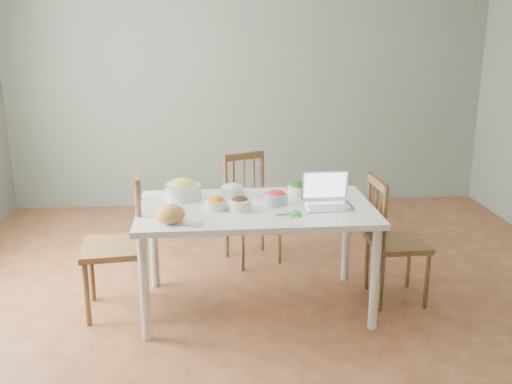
{
  "coord_description": "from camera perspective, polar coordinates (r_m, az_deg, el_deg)",
  "views": [
    {
      "loc": [
        -0.5,
        -3.67,
        1.94
      ],
      "look_at": [
        -0.16,
        0.06,
        0.84
      ],
      "focal_mm": 41.24,
      "sensor_mm": 36.0,
      "label": 1
    }
  ],
  "objects": [
    {
      "name": "floor",
      "position": [
        4.18,
        2.32,
        -11.27
      ],
      "size": [
        5.0,
        5.0,
        0.0
      ],
      "primitive_type": "cube",
      "color": "#572E18",
      "rests_on": "ground"
    },
    {
      "name": "wall_back",
      "position": [
        6.22,
        -0.59,
        10.96
      ],
      "size": [
        5.0,
        0.0,
        2.7
      ],
      "primitive_type": "cube",
      "color": "slate",
      "rests_on": "ground"
    },
    {
      "name": "wall_front",
      "position": [
        1.4,
        16.58,
        -9.3
      ],
      "size": [
        5.0,
        0.0,
        2.7
      ],
      "primitive_type": "cube",
      "color": "slate",
      "rests_on": "ground"
    },
    {
      "name": "dining_table",
      "position": [
        4.06,
        0.0,
        -6.35
      ],
      "size": [
        1.57,
        0.88,
        0.74
      ],
      "primitive_type": null,
      "color": "white",
      "rests_on": "floor"
    },
    {
      "name": "chair_far",
      "position": [
        4.81,
        -0.32,
        -1.73
      ],
      "size": [
        0.5,
        0.49,
        0.89
      ],
      "primitive_type": null,
      "rotation": [
        0.0,
        0.0,
        0.36
      ],
      "color": "#452914",
      "rests_on": "floor"
    },
    {
      "name": "chair_left",
      "position": [
        4.08,
        -13.7,
        -4.94
      ],
      "size": [
        0.45,
        0.47,
        0.98
      ],
      "primitive_type": null,
      "rotation": [
        0.0,
        0.0,
        -1.48
      ],
      "color": "#452914",
      "rests_on": "floor"
    },
    {
      "name": "chair_right",
      "position": [
        4.26,
        13.61,
        -4.54
      ],
      "size": [
        0.39,
        0.41,
        0.9
      ],
      "primitive_type": null,
      "rotation": [
        0.0,
        0.0,
        1.6
      ],
      "color": "#452914",
      "rests_on": "floor"
    },
    {
      "name": "bread_boule",
      "position": [
        3.64,
        -8.32,
        -2.1
      ],
      "size": [
        0.23,
        0.23,
        0.12
      ],
      "primitive_type": "ellipsoid",
      "rotation": [
        0.0,
        0.0,
        0.34
      ],
      "color": "tan",
      "rests_on": "dining_table"
    },
    {
      "name": "butter_stick",
      "position": [
        3.58,
        -6.09,
        -3.07
      ],
      "size": [
        0.11,
        0.06,
        0.03
      ],
      "primitive_type": "cube",
      "rotation": [
        0.0,
        0.0,
        -0.29
      ],
      "color": "#F4F0BF",
      "rests_on": "dining_table"
    },
    {
      "name": "bowl_squash",
      "position": [
        4.1,
        -7.1,
        0.27
      ],
      "size": [
        0.31,
        0.31,
        0.14
      ],
      "primitive_type": null,
      "rotation": [
        0.0,
        0.0,
        -0.31
      ],
      "color": "#D7CB68",
      "rests_on": "dining_table"
    },
    {
      "name": "bowl_carrot",
      "position": [
        3.88,
        -3.93,
        -1.05
      ],
      "size": [
        0.16,
        0.16,
        0.08
      ],
      "primitive_type": null,
      "rotation": [
        0.0,
        0.0,
        0.08
      ],
      "color": "orange",
      "rests_on": "dining_table"
    },
    {
      "name": "bowl_onion",
      "position": [
        4.17,
        -2.33,
        0.23
      ],
      "size": [
        0.2,
        0.2,
        0.09
      ],
      "primitive_type": null,
      "rotation": [
        0.0,
        0.0,
        0.27
      ],
      "color": "#FEEECD",
      "rests_on": "dining_table"
    },
    {
      "name": "bowl_mushroom",
      "position": [
        3.83,
        -1.57,
        -1.15
      ],
      "size": [
        0.19,
        0.19,
        0.09
      ],
      "primitive_type": null,
      "rotation": [
        0.0,
        0.0,
        0.43
      ],
      "color": "black",
      "rests_on": "dining_table"
    },
    {
      "name": "bowl_redpep",
      "position": [
        3.97,
        1.95,
        -0.52
      ],
      "size": [
        0.17,
        0.17,
        0.09
      ],
      "primitive_type": null,
      "rotation": [
        0.0,
        0.0,
        -0.09
      ],
      "color": "red",
      "rests_on": "dining_table"
    },
    {
      "name": "bowl_broccoli",
      "position": [
        4.18,
        4.16,
        0.31
      ],
      "size": [
        0.16,
        0.16,
        0.09
      ],
      "primitive_type": null,
      "rotation": [
        0.0,
        0.0,
        0.09
      ],
      "color": "black",
      "rests_on": "dining_table"
    },
    {
      "name": "flatbread",
      "position": [
        4.3,
        3.9,
        0.22
      ],
      "size": [
        0.24,
        0.24,
        0.02
      ],
      "primitive_type": "cylinder",
      "rotation": [
        0.0,
        0.0,
        0.44
      ],
      "color": "tan",
      "rests_on": "dining_table"
    },
    {
      "name": "basil_bunch",
      "position": [
        3.77,
        3.21,
        -2.04
      ],
      "size": [
        0.19,
        0.19,
        0.02
      ],
      "primitive_type": null,
      "color": "#0F7115",
      "rests_on": "dining_table"
    },
    {
      "name": "laptop",
      "position": [
        3.91,
        7.07,
        0.06
      ],
      "size": [
        0.32,
        0.26,
        0.22
      ],
      "primitive_type": null,
      "rotation": [
        0.0,
        0.0,
        0.0
      ],
      "color": "silver",
      "rests_on": "dining_table"
    }
  ]
}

